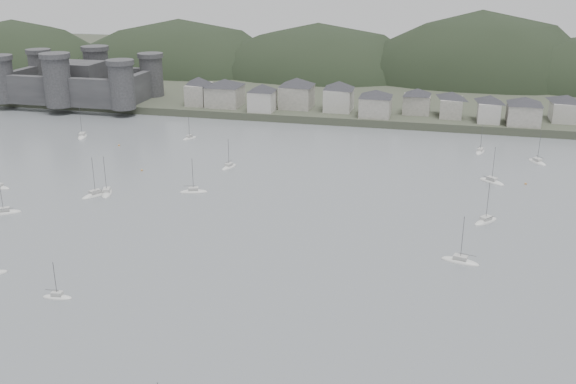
# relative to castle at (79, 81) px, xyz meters

# --- Properties ---
(far_shore_land) EXTENTS (900.00, 250.00, 3.00)m
(far_shore_land) POSITION_rel_castle_xyz_m (120.00, 115.20, -9.46)
(far_shore_land) COLOR #383D2D
(far_shore_land) RESTS_ON ground
(forested_ridge) EXTENTS (851.55, 103.94, 102.57)m
(forested_ridge) POSITION_rel_castle_xyz_m (124.83, 89.60, -22.25)
(forested_ridge) COLOR black
(forested_ridge) RESTS_ON ground
(castle) EXTENTS (66.00, 43.00, 20.00)m
(castle) POSITION_rel_castle_xyz_m (0.00, 0.00, 0.00)
(castle) COLOR #313133
(castle) RESTS_ON far_shore_land
(waterfront_town) EXTENTS (451.48, 28.46, 12.92)m
(waterfront_town) POSITION_rel_castle_xyz_m (170.59, 3.54, -2.30)
(waterfront_town) COLOR gray
(waterfront_town) RESTS_ON far_shore_land
(sailboat_lead) EXTENTS (7.06, 7.85, 10.99)m
(sailboat_lead) POSITION_rel_castle_xyz_m (168.48, -98.18, -10.79)
(sailboat_lead) COLOR silver
(sailboat_lead) RESTS_ON ground
(moored_fleet) EXTENTS (247.09, 161.81, 13.39)m
(moored_fleet) POSITION_rel_castle_xyz_m (110.11, -112.74, -10.79)
(moored_fleet) COLOR silver
(moored_fleet) RESTS_ON ground
(mooring_buoys) EXTENTS (151.14, 119.05, 0.70)m
(mooring_buoys) POSITION_rel_castle_xyz_m (114.18, -110.02, -10.81)
(mooring_buoys) COLOR #CB8B43
(mooring_buoys) RESTS_ON ground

